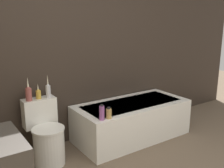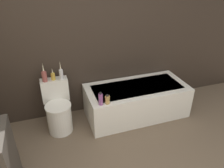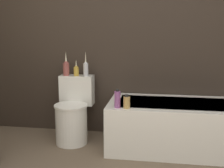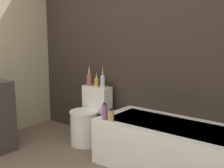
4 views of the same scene
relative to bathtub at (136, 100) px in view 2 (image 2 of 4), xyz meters
The scene contains 8 objects.
wall_back_tiled 1.33m from the bathtub, 149.75° to the left, with size 6.40×0.06×2.60m.
bathtub is the anchor object (origin of this frame).
toilet 1.20m from the bathtub, behind, with size 0.38×0.52×0.71m.
vase_gold 1.43m from the bathtub, behind, with size 0.07×0.07×0.27m.
vase_silver 1.32m from the bathtub, 169.77° to the left, with size 0.06×0.06×0.18m.
vase_bronze 1.23m from the bathtub, 169.39° to the left, with size 0.06×0.06×0.27m.
shampoo_bottle_tall 0.78m from the bathtub, 156.62° to the right, with size 0.06×0.06×0.18m.
shampoo_bottle_short 0.70m from the bathtub, 152.90° to the right, with size 0.06×0.06×0.13m.
Camera 2 is at (-0.58, -0.85, 2.11)m, focal length 35.00 mm.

